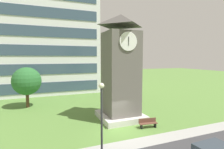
{
  "coord_description": "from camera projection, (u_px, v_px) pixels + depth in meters",
  "views": [
    {
      "loc": [
        -6.72,
        -14.43,
        6.72
      ],
      "look_at": [
        0.62,
        4.09,
        4.87
      ],
      "focal_mm": 28.48,
      "sensor_mm": 36.0,
      "label": 1
    }
  ],
  "objects": [
    {
      "name": "ground_plane",
      "position": [
        122.0,
        131.0,
        16.45
      ],
      "size": [
        160.0,
        160.0,
        0.0
      ],
      "primitive_type": "plane",
      "color": "#567F38"
    },
    {
      "name": "kerb_strip",
      "position": [
        136.0,
        143.0,
        14.02
      ],
      "size": [
        120.0,
        1.6,
        0.01
      ],
      "primitive_type": "cube",
      "color": "#9E9E99",
      "rests_on": "ground"
    },
    {
      "name": "office_building",
      "position": [
        47.0,
        36.0,
        35.78
      ],
      "size": [
        18.74,
        11.98,
        22.4
      ],
      "color": "silver",
      "rests_on": "ground"
    },
    {
      "name": "clock_tower",
      "position": [
        121.0,
        73.0,
        19.29
      ],
      "size": [
        4.6,
        4.6,
        11.32
      ],
      "color": "#605B56",
      "rests_on": "ground"
    },
    {
      "name": "park_bench",
      "position": [
        148.0,
        123.0,
        17.16
      ],
      "size": [
        1.85,
        0.73,
        0.88
      ],
      "color": "brown",
      "rests_on": "ground"
    },
    {
      "name": "street_lamp",
      "position": [
        102.0,
        112.0,
        11.36
      ],
      "size": [
        0.36,
        0.36,
        5.16
      ],
      "color": "#333338",
      "rests_on": "ground"
    },
    {
      "name": "tree_streetside",
      "position": [
        27.0,
        81.0,
        23.97
      ],
      "size": [
        3.78,
        3.78,
        5.5
      ],
      "color": "#513823",
      "rests_on": "ground"
    }
  ]
}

